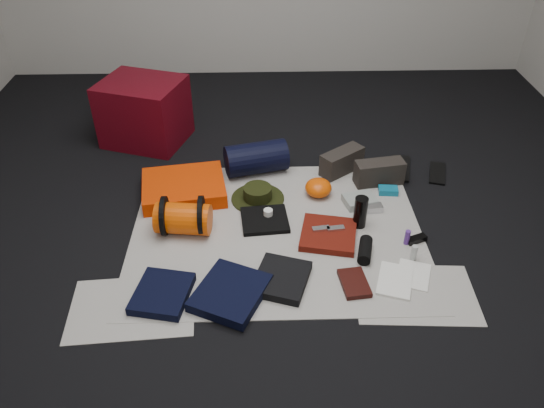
{
  "coord_description": "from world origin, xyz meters",
  "views": [
    {
      "loc": [
        -0.09,
        -2.28,
        1.87
      ],
      "look_at": [
        -0.02,
        0.12,
        0.1
      ],
      "focal_mm": 35.0,
      "sensor_mm": 36.0,
      "label": 1
    }
  ],
  "objects_px": {
    "water_bottle": "(360,212)",
    "compact_camera": "(374,208)",
    "navy_duffel": "(256,158)",
    "red_cabinet": "(144,112)",
    "paperback_book": "(354,283)",
    "sleeping_pad": "(184,188)",
    "stuff_sack": "(183,219)"
  },
  "relations": [
    {
      "from": "navy_duffel",
      "to": "water_bottle",
      "type": "relative_size",
      "value": 2.08
    },
    {
      "from": "navy_duffel",
      "to": "water_bottle",
      "type": "xyz_separation_m",
      "value": [
        0.57,
        -0.57,
        -0.01
      ]
    },
    {
      "from": "paperback_book",
      "to": "stuff_sack",
      "type": "bearing_deg",
      "value": 145.72
    },
    {
      "from": "navy_duffel",
      "to": "sleeping_pad",
      "type": "bearing_deg",
      "value": -166.14
    },
    {
      "from": "red_cabinet",
      "to": "navy_duffel",
      "type": "bearing_deg",
      "value": -11.59
    },
    {
      "from": "water_bottle",
      "to": "stuff_sack",
      "type": "bearing_deg",
      "value": -178.63
    },
    {
      "from": "navy_duffel",
      "to": "compact_camera",
      "type": "height_order",
      "value": "navy_duffel"
    },
    {
      "from": "water_bottle",
      "to": "compact_camera",
      "type": "height_order",
      "value": "water_bottle"
    },
    {
      "from": "water_bottle",
      "to": "paperback_book",
      "type": "xyz_separation_m",
      "value": [
        -0.1,
        -0.47,
        -0.08
      ]
    },
    {
      "from": "sleeping_pad",
      "to": "red_cabinet",
      "type": "bearing_deg",
      "value": 115.59
    },
    {
      "from": "red_cabinet",
      "to": "water_bottle",
      "type": "relative_size",
      "value": 2.82
    },
    {
      "from": "red_cabinet",
      "to": "stuff_sack",
      "type": "xyz_separation_m",
      "value": [
        0.37,
        -1.04,
        -0.13
      ]
    },
    {
      "from": "sleeping_pad",
      "to": "water_bottle",
      "type": "xyz_separation_m",
      "value": [
        1.01,
        -0.34,
        0.05
      ]
    },
    {
      "from": "sleeping_pad",
      "to": "paperback_book",
      "type": "xyz_separation_m",
      "value": [
        0.91,
        -0.8,
        -0.03
      ]
    },
    {
      "from": "stuff_sack",
      "to": "water_bottle",
      "type": "height_order",
      "value": "water_bottle"
    },
    {
      "from": "sleeping_pad",
      "to": "navy_duffel",
      "type": "distance_m",
      "value": 0.5
    },
    {
      "from": "navy_duffel",
      "to": "paperback_book",
      "type": "bearing_deg",
      "value": -79.71
    },
    {
      "from": "stuff_sack",
      "to": "paperback_book",
      "type": "distance_m",
      "value": 0.98
    },
    {
      "from": "red_cabinet",
      "to": "stuff_sack",
      "type": "height_order",
      "value": "red_cabinet"
    },
    {
      "from": "red_cabinet",
      "to": "compact_camera",
      "type": "height_order",
      "value": "red_cabinet"
    },
    {
      "from": "water_bottle",
      "to": "compact_camera",
      "type": "bearing_deg",
      "value": 50.93
    },
    {
      "from": "stuff_sack",
      "to": "compact_camera",
      "type": "distance_m",
      "value": 1.09
    },
    {
      "from": "navy_duffel",
      "to": "water_bottle",
      "type": "distance_m",
      "value": 0.81
    },
    {
      "from": "compact_camera",
      "to": "sleeping_pad",
      "type": "bearing_deg",
      "value": 164.5
    },
    {
      "from": "navy_duffel",
      "to": "compact_camera",
      "type": "xyz_separation_m",
      "value": [
        0.68,
        -0.44,
        -0.08
      ]
    },
    {
      "from": "red_cabinet",
      "to": "paperback_book",
      "type": "bearing_deg",
      "value": -31.38
    },
    {
      "from": "red_cabinet",
      "to": "compact_camera",
      "type": "bearing_deg",
      "value": -12.81
    },
    {
      "from": "red_cabinet",
      "to": "stuff_sack",
      "type": "distance_m",
      "value": 1.11
    },
    {
      "from": "stuff_sack",
      "to": "compact_camera",
      "type": "xyz_separation_m",
      "value": [
        1.08,
        0.15,
        -0.07
      ]
    },
    {
      "from": "red_cabinet",
      "to": "sleeping_pad",
      "type": "relative_size",
      "value": 1.08
    },
    {
      "from": "stuff_sack",
      "to": "navy_duffel",
      "type": "xyz_separation_m",
      "value": [
        0.4,
        0.59,
        0.01
      ]
    },
    {
      "from": "red_cabinet",
      "to": "water_bottle",
      "type": "distance_m",
      "value": 1.69
    }
  ]
}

